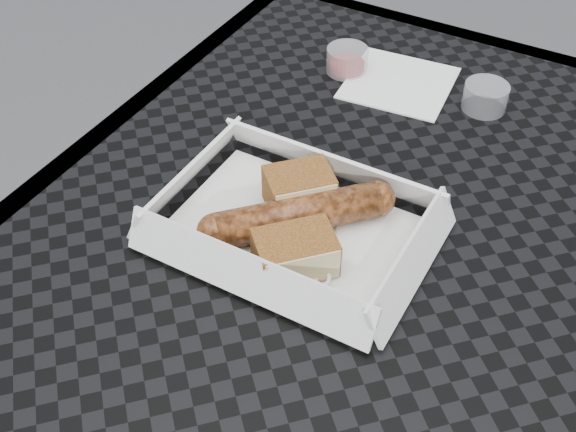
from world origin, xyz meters
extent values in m
cube|color=black|center=(0.00, 0.00, 0.74)|extent=(0.80, 0.80, 0.01)
cube|color=black|center=(0.00, 0.39, 0.73)|extent=(0.80, 0.03, 0.03)
cube|color=black|center=(-0.39, 0.00, 0.73)|extent=(0.03, 0.80, 0.03)
cylinder|color=black|center=(-0.35, 0.35, 0.36)|extent=(0.03, 0.03, 0.73)
cube|color=white|center=(-0.13, -0.04, 0.75)|extent=(0.22, 0.15, 0.00)
cylinder|color=brown|center=(-0.12, -0.04, 0.77)|extent=(0.13, 0.14, 0.04)
sphere|color=brown|center=(-0.07, 0.01, 0.77)|extent=(0.04, 0.04, 0.04)
sphere|color=brown|center=(-0.18, -0.10, 0.77)|extent=(0.04, 0.04, 0.04)
cube|color=brown|center=(-0.14, -0.01, 0.77)|extent=(0.08, 0.08, 0.04)
cube|color=brown|center=(-0.10, -0.08, 0.77)|extent=(0.08, 0.08, 0.04)
cylinder|color=#EC3D0A|center=(-0.09, -0.09, 0.75)|extent=(0.02, 0.02, 0.00)
torus|color=white|center=(-0.08, -0.10, 0.75)|extent=(0.02, 0.02, 0.00)
cube|color=#B2D17F|center=(-0.08, -0.09, 0.75)|extent=(0.02, 0.02, 0.00)
cube|color=white|center=(-0.14, 0.24, 0.75)|extent=(0.13, 0.13, 0.00)
cylinder|color=maroon|center=(-0.21, 0.23, 0.76)|extent=(0.05, 0.05, 0.03)
cylinder|color=silver|center=(-0.04, 0.24, 0.76)|extent=(0.05, 0.05, 0.03)
camera|label=1|loc=(0.10, -0.46, 1.22)|focal=45.00mm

